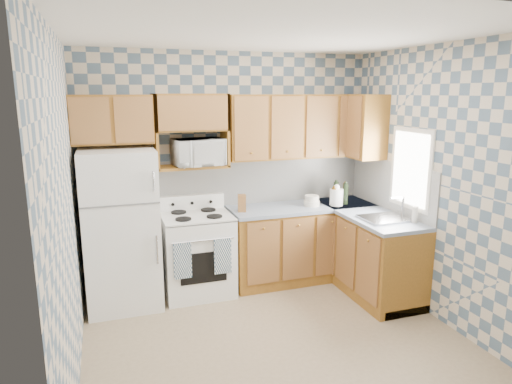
% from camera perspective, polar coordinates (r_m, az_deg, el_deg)
% --- Properties ---
extents(floor, '(3.40, 3.40, 0.00)m').
position_cam_1_polar(floor, '(4.42, 2.64, -18.13)').
color(floor, '#846E52').
rests_on(floor, ground).
extents(back_wall, '(3.40, 0.02, 2.70)m').
position_cam_1_polar(back_wall, '(5.41, -3.40, 2.82)').
color(back_wall, slate).
rests_on(back_wall, ground).
extents(right_wall, '(0.02, 3.20, 2.70)m').
position_cam_1_polar(right_wall, '(4.80, 22.09, 0.71)').
color(right_wall, slate).
rests_on(right_wall, ground).
extents(backsplash_back, '(2.60, 0.02, 0.56)m').
position_cam_1_polar(backsplash_back, '(5.54, 0.64, 1.50)').
color(backsplash_back, white).
rests_on(backsplash_back, back_wall).
extents(backsplash_right, '(0.02, 1.60, 0.56)m').
position_cam_1_polar(backsplash_right, '(5.43, 16.43, 0.78)').
color(backsplash_right, white).
rests_on(backsplash_right, right_wall).
extents(refrigerator, '(0.75, 0.70, 1.68)m').
position_cam_1_polar(refrigerator, '(5.00, -16.51, -4.48)').
color(refrigerator, white).
rests_on(refrigerator, floor).
extents(stove_body, '(0.76, 0.65, 0.90)m').
position_cam_1_polar(stove_body, '(5.23, -7.34, -7.82)').
color(stove_body, white).
rests_on(stove_body, floor).
extents(cooktop, '(0.76, 0.65, 0.02)m').
position_cam_1_polar(cooktop, '(5.09, -7.48, -3.00)').
color(cooktop, silver).
rests_on(cooktop, stove_body).
extents(backguard, '(0.76, 0.08, 0.17)m').
position_cam_1_polar(backguard, '(5.33, -8.09, -1.27)').
color(backguard, white).
rests_on(backguard, cooktop).
extents(dish_towel_left, '(0.18, 0.02, 0.39)m').
position_cam_1_polar(dish_towel_left, '(4.84, -9.15, -8.47)').
color(dish_towel_left, navy).
rests_on(dish_towel_left, stove_body).
extents(dish_towel_right, '(0.18, 0.02, 0.39)m').
position_cam_1_polar(dish_towel_right, '(4.92, -4.19, -7.98)').
color(dish_towel_right, navy).
rests_on(dish_towel_right, stove_body).
extents(base_cabinets_back, '(1.75, 0.60, 0.88)m').
position_cam_1_polar(base_cabinets_back, '(5.63, 5.72, -6.39)').
color(base_cabinets_back, brown).
rests_on(base_cabinets_back, floor).
extents(base_cabinets_right, '(0.60, 1.60, 0.88)m').
position_cam_1_polar(base_cabinets_right, '(5.48, 13.44, -7.22)').
color(base_cabinets_right, brown).
rests_on(base_cabinets_right, floor).
extents(countertop_back, '(1.77, 0.63, 0.04)m').
position_cam_1_polar(countertop_back, '(5.49, 5.84, -1.86)').
color(countertop_back, slate).
rests_on(countertop_back, base_cabinets_back).
extents(countertop_right, '(0.63, 1.60, 0.04)m').
position_cam_1_polar(countertop_right, '(5.34, 13.64, -2.57)').
color(countertop_right, slate).
rests_on(countertop_right, base_cabinets_right).
extents(upper_cabinets_back, '(1.75, 0.33, 0.74)m').
position_cam_1_polar(upper_cabinets_back, '(5.47, 5.45, 8.18)').
color(upper_cabinets_back, brown).
rests_on(upper_cabinets_back, back_wall).
extents(upper_cabinets_fridge, '(0.82, 0.33, 0.50)m').
position_cam_1_polar(upper_cabinets_fridge, '(4.99, -17.58, 8.65)').
color(upper_cabinets_fridge, brown).
rests_on(upper_cabinets_fridge, back_wall).
extents(upper_cabinets_right, '(0.33, 0.70, 0.74)m').
position_cam_1_polar(upper_cabinets_right, '(5.64, 12.90, 8.05)').
color(upper_cabinets_right, brown).
rests_on(upper_cabinets_right, right_wall).
extents(microwave_shelf, '(0.80, 0.33, 0.03)m').
position_cam_1_polar(microwave_shelf, '(5.13, -8.00, 3.17)').
color(microwave_shelf, brown).
rests_on(microwave_shelf, back_wall).
extents(microwave, '(0.58, 0.44, 0.30)m').
position_cam_1_polar(microwave, '(5.08, -7.26, 4.96)').
color(microwave, white).
rests_on(microwave, microwave_shelf).
extents(sink, '(0.48, 0.40, 0.03)m').
position_cam_1_polar(sink, '(5.06, 15.81, -3.24)').
color(sink, '#B7B7BC').
rests_on(sink, countertop_right).
extents(window, '(0.02, 0.66, 0.86)m').
position_cam_1_polar(window, '(5.11, 18.79, 2.77)').
color(window, silver).
rests_on(window, right_wall).
extents(bottle_0, '(0.06, 0.06, 0.27)m').
position_cam_1_polar(bottle_0, '(5.59, 9.94, -0.10)').
color(bottle_0, black).
rests_on(bottle_0, countertop_back).
extents(bottle_1, '(0.06, 0.06, 0.25)m').
position_cam_1_polar(bottle_1, '(5.59, 11.13, -0.24)').
color(bottle_1, black).
rests_on(bottle_1, countertop_back).
extents(bottle_2, '(0.06, 0.06, 0.23)m').
position_cam_1_polar(bottle_2, '(5.70, 11.07, -0.09)').
color(bottle_2, '#52350A').
rests_on(bottle_2, countertop_back).
extents(bottle_3, '(0.06, 0.06, 0.22)m').
position_cam_1_polar(bottle_3, '(5.50, 9.69, -0.59)').
color(bottle_3, '#52350A').
rests_on(bottle_3, countertop_back).
extents(knife_block, '(0.11, 0.11, 0.20)m').
position_cam_1_polar(knife_block, '(5.16, -1.78, -1.40)').
color(knife_block, brown).
rests_on(knife_block, countertop_back).
extents(electric_kettle, '(0.16, 0.16, 0.20)m').
position_cam_1_polar(electric_kettle, '(5.52, 10.02, -0.64)').
color(electric_kettle, white).
rests_on(electric_kettle, countertop_back).
extents(food_containers, '(0.19, 0.19, 0.13)m').
position_cam_1_polar(food_containers, '(5.46, 6.97, -1.08)').
color(food_containers, silver).
rests_on(food_containers, countertop_back).
extents(soap_bottle, '(0.06, 0.06, 0.17)m').
position_cam_1_polar(soap_bottle, '(5.00, 19.25, -2.67)').
color(soap_bottle, silver).
rests_on(soap_bottle, countertop_right).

